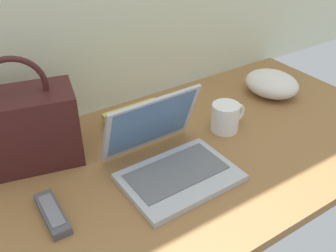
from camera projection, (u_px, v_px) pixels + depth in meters
desk at (174, 161)px, 1.16m from camera, size 1.60×0.76×0.03m
laptop at (170, 158)px, 1.08m from camera, size 0.31×0.30×0.21m
coffee_mug at (226, 117)px, 1.25m from camera, size 0.13×0.09×0.09m
remote_control_near at (52, 213)px, 0.94m from camera, size 0.05×0.16×0.02m
handbag at (23, 128)px, 1.08m from camera, size 0.33×0.23×0.33m
book_stack at (136, 119)px, 1.30m from camera, size 0.21×0.16×0.05m
cushion at (272, 84)px, 1.46m from camera, size 0.20×0.23×0.09m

